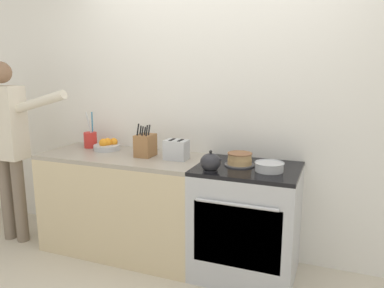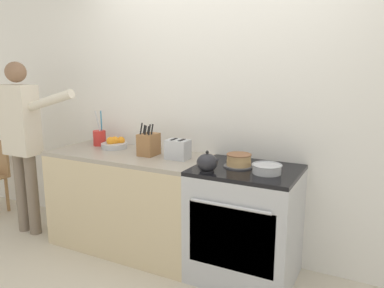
{
  "view_description": "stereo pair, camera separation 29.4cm",
  "coord_description": "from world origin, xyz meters",
  "px_view_note": "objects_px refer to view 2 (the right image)",
  "views": [
    {
      "loc": [
        0.97,
        -2.4,
        1.63
      ],
      "look_at": [
        -0.09,
        0.29,
        1.03
      ],
      "focal_mm": 35.0,
      "sensor_mm": 36.0,
      "label": 1
    },
    {
      "loc": [
        1.24,
        -2.28,
        1.63
      ],
      "look_at": [
        -0.09,
        0.29,
        1.03
      ],
      "focal_mm": 35.0,
      "sensor_mm": 36.0,
      "label": 2
    }
  ],
  "objects_px": {
    "layer_cake": "(239,161)",
    "mixing_bowl": "(267,169)",
    "fruit_bowl": "(114,144)",
    "tea_kettle": "(207,163)",
    "person_baker": "(22,133)",
    "stove_range": "(245,223)",
    "utensil_crock": "(100,138)",
    "toaster": "(178,149)",
    "knife_block": "(149,144)"
  },
  "relations": [
    {
      "from": "layer_cake",
      "to": "mixing_bowl",
      "type": "distance_m",
      "value": 0.26
    },
    {
      "from": "mixing_bowl",
      "to": "fruit_bowl",
      "type": "xyz_separation_m",
      "value": [
        -1.51,
        0.18,
        0.0
      ]
    },
    {
      "from": "tea_kettle",
      "to": "person_baker",
      "type": "height_order",
      "value": "person_baker"
    },
    {
      "from": "stove_range",
      "to": "person_baker",
      "type": "height_order",
      "value": "person_baker"
    },
    {
      "from": "utensil_crock",
      "to": "fruit_bowl",
      "type": "xyz_separation_m",
      "value": [
        0.21,
        -0.03,
        -0.04
      ]
    },
    {
      "from": "layer_cake",
      "to": "tea_kettle",
      "type": "relative_size",
      "value": 1.24
    },
    {
      "from": "utensil_crock",
      "to": "toaster",
      "type": "bearing_deg",
      "value": -7.81
    },
    {
      "from": "tea_kettle",
      "to": "mixing_bowl",
      "type": "xyz_separation_m",
      "value": [
        0.4,
        0.15,
        -0.03
      ]
    },
    {
      "from": "stove_range",
      "to": "knife_block",
      "type": "distance_m",
      "value": 1.04
    },
    {
      "from": "mixing_bowl",
      "to": "toaster",
      "type": "relative_size",
      "value": 1.07
    },
    {
      "from": "mixing_bowl",
      "to": "utensil_crock",
      "type": "height_order",
      "value": "utensil_crock"
    },
    {
      "from": "tea_kettle",
      "to": "layer_cake",
      "type": "bearing_deg",
      "value": 55.18
    },
    {
      "from": "layer_cake",
      "to": "utensil_crock",
      "type": "distance_m",
      "value": 1.48
    },
    {
      "from": "layer_cake",
      "to": "fruit_bowl",
      "type": "xyz_separation_m",
      "value": [
        -1.27,
        0.09,
        -0.01
      ]
    },
    {
      "from": "utensil_crock",
      "to": "toaster",
      "type": "distance_m",
      "value": 0.95
    },
    {
      "from": "knife_block",
      "to": "tea_kettle",
      "type": "bearing_deg",
      "value": -19.24
    },
    {
      "from": "mixing_bowl",
      "to": "utensil_crock",
      "type": "distance_m",
      "value": 1.73
    },
    {
      "from": "tea_kettle",
      "to": "toaster",
      "type": "xyz_separation_m",
      "value": [
        -0.37,
        0.23,
        0.02
      ]
    },
    {
      "from": "knife_block",
      "to": "utensil_crock",
      "type": "relative_size",
      "value": 0.84
    },
    {
      "from": "layer_cake",
      "to": "toaster",
      "type": "xyz_separation_m",
      "value": [
        -0.53,
        -0.0,
        0.03
      ]
    },
    {
      "from": "layer_cake",
      "to": "mixing_bowl",
      "type": "relative_size",
      "value": 1.08
    },
    {
      "from": "tea_kettle",
      "to": "stove_range",
      "type": "bearing_deg",
      "value": 41.8
    },
    {
      "from": "knife_block",
      "to": "person_baker",
      "type": "relative_size",
      "value": 0.17
    },
    {
      "from": "person_baker",
      "to": "toaster",
      "type": "bearing_deg",
      "value": 12.64
    },
    {
      "from": "toaster",
      "to": "person_baker",
      "type": "bearing_deg",
      "value": -171.61
    },
    {
      "from": "tea_kettle",
      "to": "toaster",
      "type": "relative_size",
      "value": 0.93
    },
    {
      "from": "fruit_bowl",
      "to": "person_baker",
      "type": "distance_m",
      "value": 0.91
    },
    {
      "from": "utensil_crock",
      "to": "fruit_bowl",
      "type": "relative_size",
      "value": 1.41
    },
    {
      "from": "utensil_crock",
      "to": "person_baker",
      "type": "bearing_deg",
      "value": -150.42
    },
    {
      "from": "layer_cake",
      "to": "fruit_bowl",
      "type": "distance_m",
      "value": 1.27
    },
    {
      "from": "toaster",
      "to": "layer_cake",
      "type": "bearing_deg",
      "value": 0.27
    },
    {
      "from": "stove_range",
      "to": "person_baker",
      "type": "distance_m",
      "value": 2.26
    },
    {
      "from": "layer_cake",
      "to": "tea_kettle",
      "type": "height_order",
      "value": "tea_kettle"
    },
    {
      "from": "fruit_bowl",
      "to": "toaster",
      "type": "height_order",
      "value": "toaster"
    },
    {
      "from": "knife_block",
      "to": "toaster",
      "type": "relative_size",
      "value": 1.4
    },
    {
      "from": "stove_range",
      "to": "tea_kettle",
      "type": "relative_size",
      "value": 4.7
    },
    {
      "from": "tea_kettle",
      "to": "toaster",
      "type": "distance_m",
      "value": 0.44
    },
    {
      "from": "mixing_bowl",
      "to": "utensil_crock",
      "type": "relative_size",
      "value": 0.64
    },
    {
      "from": "knife_block",
      "to": "person_baker",
      "type": "xyz_separation_m",
      "value": [
        -1.29,
        -0.24,
        0.03
      ]
    },
    {
      "from": "tea_kettle",
      "to": "knife_block",
      "type": "distance_m",
      "value": 0.7
    },
    {
      "from": "knife_block",
      "to": "toaster",
      "type": "bearing_deg",
      "value": -1.21
    },
    {
      "from": "layer_cake",
      "to": "tea_kettle",
      "type": "xyz_separation_m",
      "value": [
        -0.16,
        -0.23,
        0.02
      ]
    },
    {
      "from": "mixing_bowl",
      "to": "toaster",
      "type": "distance_m",
      "value": 0.78
    },
    {
      "from": "layer_cake",
      "to": "knife_block",
      "type": "height_order",
      "value": "knife_block"
    },
    {
      "from": "toaster",
      "to": "person_baker",
      "type": "height_order",
      "value": "person_baker"
    },
    {
      "from": "stove_range",
      "to": "tea_kettle",
      "type": "bearing_deg",
      "value": -138.2
    },
    {
      "from": "knife_block",
      "to": "utensil_crock",
      "type": "height_order",
      "value": "utensil_crock"
    },
    {
      "from": "stove_range",
      "to": "fruit_bowl",
      "type": "distance_m",
      "value": 1.43
    },
    {
      "from": "fruit_bowl",
      "to": "mixing_bowl",
      "type": "bearing_deg",
      "value": -6.63
    },
    {
      "from": "stove_range",
      "to": "mixing_bowl",
      "type": "bearing_deg",
      "value": -19.33
    }
  ]
}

